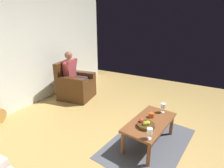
{
  "coord_description": "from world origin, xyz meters",
  "views": [
    {
      "loc": [
        2.67,
        0.87,
        2.05
      ],
      "look_at": [
        -0.48,
        -0.89,
        0.74
      ],
      "focal_mm": 29.38,
      "sensor_mm": 36.0,
      "label": 1
    }
  ],
  "objects_px": {
    "coffee_table": "(150,124)",
    "wine_glass_near": "(163,106)",
    "wine_glass_far": "(150,132)",
    "fruit_bowl": "(146,125)",
    "person_seated": "(74,74)",
    "armchair": "(75,86)",
    "candle_jar": "(152,115)"
  },
  "relations": [
    {
      "from": "wine_glass_near",
      "to": "wine_glass_far",
      "type": "distance_m",
      "value": 0.86
    },
    {
      "from": "coffee_table",
      "to": "wine_glass_far",
      "type": "relative_size",
      "value": 6.64
    },
    {
      "from": "wine_glass_far",
      "to": "coffee_table",
      "type": "bearing_deg",
      "value": -163.48
    },
    {
      "from": "person_seated",
      "to": "wine_glass_far",
      "type": "xyz_separation_m",
      "value": [
        1.36,
        2.49,
        -0.12
      ]
    },
    {
      "from": "armchair",
      "to": "wine_glass_near",
      "type": "xyz_separation_m",
      "value": [
        0.5,
        2.46,
        0.21
      ]
    },
    {
      "from": "person_seated",
      "to": "wine_glass_near",
      "type": "xyz_separation_m",
      "value": [
        0.5,
        2.46,
        -0.11
      ]
    },
    {
      "from": "fruit_bowl",
      "to": "wine_glass_far",
      "type": "bearing_deg",
      "value": 29.02
    },
    {
      "from": "person_seated",
      "to": "coffee_table",
      "type": "bearing_deg",
      "value": 59.51
    },
    {
      "from": "wine_glass_near",
      "to": "candle_jar",
      "type": "height_order",
      "value": "wine_glass_near"
    },
    {
      "from": "armchair",
      "to": "wine_glass_near",
      "type": "distance_m",
      "value": 2.52
    },
    {
      "from": "armchair",
      "to": "person_seated",
      "type": "height_order",
      "value": "person_seated"
    },
    {
      "from": "coffee_table",
      "to": "fruit_bowl",
      "type": "relative_size",
      "value": 4.03
    },
    {
      "from": "armchair",
      "to": "coffee_table",
      "type": "bearing_deg",
      "value": 59.5
    },
    {
      "from": "armchair",
      "to": "coffee_table",
      "type": "height_order",
      "value": "armchair"
    },
    {
      "from": "armchair",
      "to": "person_seated",
      "type": "distance_m",
      "value": 0.32
    },
    {
      "from": "wine_glass_far",
      "to": "fruit_bowl",
      "type": "relative_size",
      "value": 0.61
    },
    {
      "from": "wine_glass_far",
      "to": "wine_glass_near",
      "type": "bearing_deg",
      "value": -177.86
    },
    {
      "from": "coffee_table",
      "to": "candle_jar",
      "type": "relative_size",
      "value": 12.19
    },
    {
      "from": "armchair",
      "to": "candle_jar",
      "type": "relative_size",
      "value": 10.77
    },
    {
      "from": "wine_glass_near",
      "to": "armchair",
      "type": "bearing_deg",
      "value": -101.48
    },
    {
      "from": "fruit_bowl",
      "to": "candle_jar",
      "type": "xyz_separation_m",
      "value": [
        -0.33,
        -0.01,
        0.01
      ]
    },
    {
      "from": "person_seated",
      "to": "fruit_bowl",
      "type": "distance_m",
      "value": 2.59
    },
    {
      "from": "armchair",
      "to": "candle_jar",
      "type": "xyz_separation_m",
      "value": [
        0.77,
        2.33,
        0.13
      ]
    },
    {
      "from": "armchair",
      "to": "person_seated",
      "type": "bearing_deg",
      "value": -90.0
    },
    {
      "from": "armchair",
      "to": "fruit_bowl",
      "type": "distance_m",
      "value": 2.59
    },
    {
      "from": "coffee_table",
      "to": "wine_glass_near",
      "type": "bearing_deg",
      "value": 165.86
    },
    {
      "from": "wine_glass_far",
      "to": "candle_jar",
      "type": "bearing_deg",
      "value": -165.28
    },
    {
      "from": "person_seated",
      "to": "candle_jar",
      "type": "xyz_separation_m",
      "value": [
        0.77,
        2.33,
        -0.19
      ]
    },
    {
      "from": "armchair",
      "to": "candle_jar",
      "type": "bearing_deg",
      "value": 62.33
    },
    {
      "from": "wine_glass_near",
      "to": "person_seated",
      "type": "bearing_deg",
      "value": -101.47
    },
    {
      "from": "wine_glass_near",
      "to": "wine_glass_far",
      "type": "relative_size",
      "value": 1.04
    },
    {
      "from": "wine_glass_near",
      "to": "wine_glass_far",
      "type": "bearing_deg",
      "value": 2.14
    }
  ]
}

